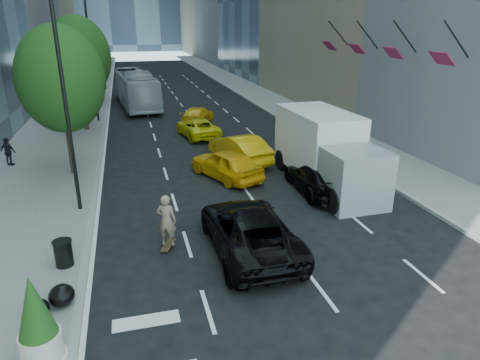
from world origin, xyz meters
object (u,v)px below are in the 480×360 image
object	(u,v)px
city_bus	(136,89)
black_sedan_mercedes	(317,178)
box_truck	(326,150)
planter_shrub	(37,322)
black_sedan_lincoln	(249,230)
trash_can	(64,254)
skateboarder	(167,224)

from	to	relation	value
city_bus	black_sedan_mercedes	bearing A→B (deg)	-78.89
box_truck	planter_shrub	size ratio (longest dim) A/B	3.23
black_sedan_lincoln	trash_can	bearing A→B (deg)	-3.77
skateboarder	black_sedan_mercedes	distance (m)	8.25
city_bus	box_truck	bearing A→B (deg)	-76.66
black_sedan_lincoln	skateboarder	bearing A→B (deg)	-18.45
black_sedan_lincoln	trash_can	world-z (taller)	black_sedan_lincoln
box_truck	trash_can	bearing A→B (deg)	-158.37
skateboarder	trash_can	xyz separation A→B (m)	(-3.40, -0.55, -0.38)
skateboarder	trash_can	distance (m)	3.47
black_sedan_lincoln	box_truck	xyz separation A→B (m)	(5.42, 5.33, 0.99)
black_sedan_lincoln	city_bus	distance (m)	29.39
city_bus	trash_can	xyz separation A→B (m)	(-3.40, -28.91, -1.09)
city_bus	planter_shrub	xyz separation A→B (m)	(-3.40, -33.24, -0.43)
black_sedan_mercedes	planter_shrub	xyz separation A→B (m)	(-10.80, -8.53, 0.55)
skateboarder	box_truck	distance (m)	9.35
skateboarder	city_bus	world-z (taller)	city_bus
skateboarder	box_truck	world-z (taller)	box_truck
black_sedan_lincoln	city_bus	size ratio (longest dim) A/B	0.48
black_sedan_mercedes	box_truck	xyz separation A→B (m)	(0.79, 0.80, 1.10)
skateboarder	city_bus	bearing A→B (deg)	-66.37
skateboarder	planter_shrub	bearing A→B (deg)	78.82
skateboarder	planter_shrub	xyz separation A→B (m)	(-3.40, -4.89, 0.29)
black_sedan_mercedes	trash_can	xyz separation A→B (m)	(-10.80, -4.20, -0.12)
city_bus	planter_shrub	world-z (taller)	city_bus
black_sedan_lincoln	black_sedan_mercedes	size ratio (longest dim) A/B	1.21
black_sedan_lincoln	planter_shrub	xyz separation A→B (m)	(-6.17, -4.00, 0.44)
planter_shrub	trash_can	bearing A→B (deg)	90.00
city_bus	box_truck	size ratio (longest dim) A/B	1.61
box_truck	trash_can	size ratio (longest dim) A/B	8.73
skateboarder	black_sedan_lincoln	size ratio (longest dim) A/B	0.33
black_sedan_mercedes	trash_can	bearing A→B (deg)	23.15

